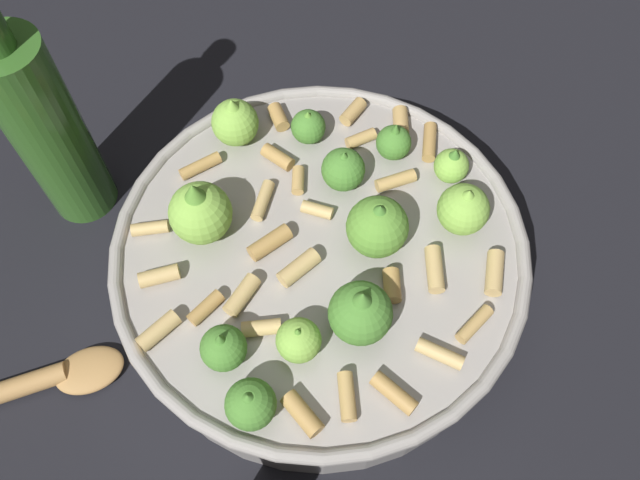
# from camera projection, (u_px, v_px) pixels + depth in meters

# --- Properties ---
(ground_plane) EXTENTS (2.40, 2.40, 0.00)m
(ground_plane) POSITION_uv_depth(u_px,v_px,m) (320.00, 283.00, 0.52)
(ground_plane) COLOR black
(cooking_pan) EXTENTS (0.31, 0.31, 0.12)m
(cooking_pan) POSITION_uv_depth(u_px,v_px,m) (320.00, 260.00, 0.48)
(cooking_pan) COLOR #9E9993
(cooking_pan) RESTS_ON ground
(olive_oil_bottle) EXTENTS (0.05, 0.05, 0.23)m
(olive_oil_bottle) POSITION_uv_depth(u_px,v_px,m) (46.00, 128.00, 0.48)
(olive_oil_bottle) COLOR #336023
(olive_oil_bottle) RESTS_ON ground
(wooden_spoon) EXTENTS (0.04, 0.21, 0.02)m
(wooden_spoon) POSITION_uv_depth(u_px,v_px,m) (1.00, 393.00, 0.47)
(wooden_spoon) COLOR #B2844C
(wooden_spoon) RESTS_ON ground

